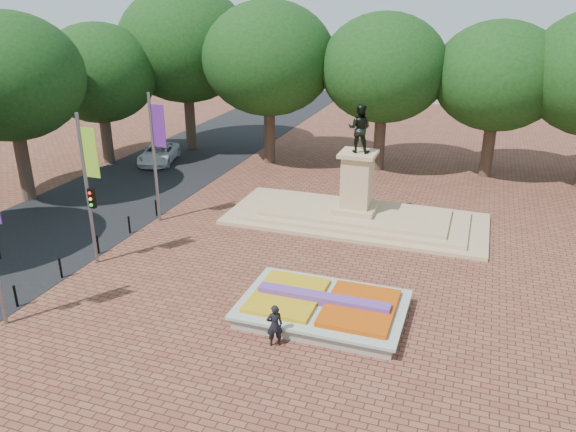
# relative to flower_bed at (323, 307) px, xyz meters

# --- Properties ---
(ground) EXTENTS (90.00, 90.00, 0.00)m
(ground) POSITION_rel_flower_bed_xyz_m (-1.03, 2.00, -0.38)
(ground) COLOR brown
(ground) RESTS_ON ground
(asphalt_street) EXTENTS (9.00, 90.00, 0.02)m
(asphalt_street) POSITION_rel_flower_bed_xyz_m (-16.03, 7.00, -0.37)
(asphalt_street) COLOR black
(asphalt_street) RESTS_ON ground
(flower_bed) EXTENTS (6.30, 4.30, 0.91)m
(flower_bed) POSITION_rel_flower_bed_xyz_m (0.00, 0.00, 0.00)
(flower_bed) COLOR gray
(flower_bed) RESTS_ON ground
(monument) EXTENTS (14.00, 6.00, 6.40)m
(monument) POSITION_rel_flower_bed_xyz_m (-1.03, 10.00, 0.50)
(monument) COLOR tan
(monument) RESTS_ON ground
(tree_row_back) EXTENTS (44.80, 8.80, 10.43)m
(tree_row_back) POSITION_rel_flower_bed_xyz_m (1.31, 20.00, 6.29)
(tree_row_back) COLOR #37281E
(tree_row_back) RESTS_ON ground
(tree_row_street) EXTENTS (8.40, 25.40, 9.98)m
(tree_row_street) POSITION_rel_flower_bed_xyz_m (-20.53, 6.67, 6.01)
(tree_row_street) COLOR #37281E
(tree_row_street) RESTS_ON ground
(banner_poles) EXTENTS (0.88, 11.17, 7.00)m
(banner_poles) POSITION_rel_flower_bed_xyz_m (-11.10, 0.69, 3.50)
(banner_poles) COLOR slate
(banner_poles) RESTS_ON ground
(bollard_row) EXTENTS (0.12, 13.12, 0.98)m
(bollard_row) POSITION_rel_flower_bed_xyz_m (-11.73, 0.50, 0.15)
(bollard_row) COLOR black
(bollard_row) RESTS_ON ground
(van) EXTENTS (3.45, 5.24, 1.34)m
(van) POSITION_rel_flower_bed_xyz_m (-17.26, 16.37, 0.29)
(van) COLOR silver
(van) RESTS_ON ground
(pedestrian) EXTENTS (0.70, 0.63, 1.62)m
(pedestrian) POSITION_rel_flower_bed_xyz_m (-1.10, -2.43, 0.43)
(pedestrian) COLOR black
(pedestrian) RESTS_ON ground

